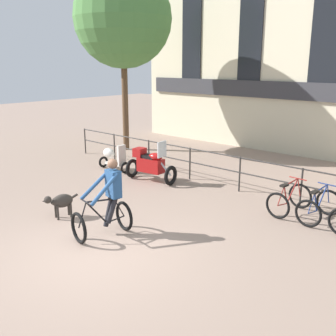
% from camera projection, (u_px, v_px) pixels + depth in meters
% --- Properties ---
extents(ground_plane, '(60.00, 60.00, 0.00)m').
position_uv_depth(ground_plane, '(98.00, 252.00, 7.89)').
color(ground_plane, gray).
extents(canal_railing, '(15.05, 0.05, 1.05)m').
position_uv_depth(canal_railing, '(240.00, 168.00, 11.43)').
color(canal_railing, '#2D2B28').
rests_on(canal_railing, ground_plane).
extents(building_facade, '(18.00, 0.72, 8.97)m').
position_uv_depth(building_facade, '(329.00, 41.00, 14.59)').
color(building_facade, beige).
rests_on(building_facade, ground_plane).
extents(cyclist_with_bike, '(0.88, 1.27, 1.70)m').
position_uv_depth(cyclist_with_bike, '(107.00, 202.00, 8.48)').
color(cyclist_with_bike, black).
rests_on(cyclist_with_bike, ground_plane).
extents(dog, '(0.41, 0.87, 0.61)m').
position_uv_depth(dog, '(61.00, 201.00, 9.53)').
color(dog, '#332D28').
rests_on(dog, ground_plane).
extents(parked_motorcycle, '(1.72, 0.83, 1.35)m').
position_uv_depth(parked_motorcycle, '(150.00, 164.00, 12.48)').
color(parked_motorcycle, black).
rests_on(parked_motorcycle, ground_plane).
extents(parked_bicycle_near_lamp, '(0.76, 1.17, 0.86)m').
position_uv_depth(parked_bicycle_near_lamp, '(289.00, 200.00, 9.83)').
color(parked_bicycle_near_lamp, black).
rests_on(parked_bicycle_near_lamp, ground_plane).
extents(parked_bicycle_mid_left, '(0.74, 1.16, 0.86)m').
position_uv_depth(parked_bicycle_mid_left, '(319.00, 207.00, 9.35)').
color(parked_bicycle_mid_left, black).
rests_on(parked_bicycle_mid_left, ground_plane).
extents(parked_scooter, '(1.29, 0.42, 0.96)m').
position_uv_depth(parked_scooter, '(113.00, 157.00, 13.80)').
color(parked_scooter, black).
rests_on(parked_scooter, ground_plane).
extents(tree_canalside_left, '(4.00, 4.00, 7.43)m').
position_uv_depth(tree_canalside_left, '(123.00, 18.00, 15.88)').
color(tree_canalside_left, brown).
rests_on(tree_canalside_left, ground_plane).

